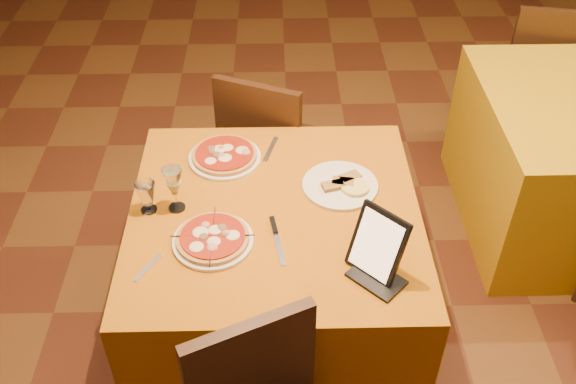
{
  "coord_description": "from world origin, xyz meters",
  "views": [
    {
      "loc": [
        -0.07,
        -1.93,
        2.38
      ],
      "look_at": [
        -0.03,
        -0.16,
        0.86
      ],
      "focal_mm": 40.0,
      "sensor_mm": 36.0,
      "label": 1
    }
  ],
  "objects_px": {
    "main_table": "(276,277)",
    "tablet": "(378,244)",
    "chair_main_far": "(274,145)",
    "pizza_near": "(213,239)",
    "chair_side_far": "(536,68)",
    "water_glass": "(147,197)",
    "pizza_far": "(225,156)",
    "wine_glass": "(174,189)"
  },
  "relations": [
    {
      "from": "chair_side_far",
      "to": "tablet",
      "type": "relative_size",
      "value": 3.73
    },
    {
      "from": "chair_main_far",
      "to": "chair_side_far",
      "type": "height_order",
      "value": "same"
    },
    {
      "from": "main_table",
      "to": "chair_side_far",
      "type": "height_order",
      "value": "chair_side_far"
    },
    {
      "from": "pizza_far",
      "to": "tablet",
      "type": "xyz_separation_m",
      "value": [
        0.54,
        -0.63,
        0.1
      ]
    },
    {
      "from": "tablet",
      "to": "chair_side_far",
      "type": "bearing_deg",
      "value": 101.23
    },
    {
      "from": "pizza_far",
      "to": "chair_main_far",
      "type": "bearing_deg",
      "value": 67.63
    },
    {
      "from": "pizza_near",
      "to": "pizza_far",
      "type": "height_order",
      "value": "same"
    },
    {
      "from": "chair_side_far",
      "to": "water_glass",
      "type": "xyz_separation_m",
      "value": [
        -2.04,
        -1.53,
        0.36
      ]
    },
    {
      "from": "main_table",
      "to": "chair_main_far",
      "type": "bearing_deg",
      "value": 90.0
    },
    {
      "from": "pizza_far",
      "to": "chair_side_far",
      "type": "bearing_deg",
      "value": 34.74
    },
    {
      "from": "pizza_near",
      "to": "chair_side_far",
      "type": "bearing_deg",
      "value": 43.82
    },
    {
      "from": "chair_side_far",
      "to": "pizza_near",
      "type": "bearing_deg",
      "value": 54.68
    },
    {
      "from": "chair_main_far",
      "to": "wine_glass",
      "type": "bearing_deg",
      "value": 88.27
    },
    {
      "from": "water_glass",
      "to": "tablet",
      "type": "bearing_deg",
      "value": -21.26
    },
    {
      "from": "wine_glass",
      "to": "pizza_near",
      "type": "bearing_deg",
      "value": -51.41
    },
    {
      "from": "chair_side_far",
      "to": "water_glass",
      "type": "bearing_deg",
      "value": 47.83
    },
    {
      "from": "main_table",
      "to": "water_glass",
      "type": "relative_size",
      "value": 8.46
    },
    {
      "from": "chair_side_far",
      "to": "pizza_far",
      "type": "height_order",
      "value": "chair_side_far"
    },
    {
      "from": "water_glass",
      "to": "tablet",
      "type": "distance_m",
      "value": 0.88
    },
    {
      "from": "pizza_near",
      "to": "tablet",
      "type": "bearing_deg",
      "value": -13.91
    },
    {
      "from": "main_table",
      "to": "tablet",
      "type": "distance_m",
      "value": 0.67
    },
    {
      "from": "wine_glass",
      "to": "water_glass",
      "type": "bearing_deg",
      "value": -175.33
    },
    {
      "from": "water_glass",
      "to": "pizza_far",
      "type": "bearing_deg",
      "value": 48.75
    },
    {
      "from": "pizza_far",
      "to": "wine_glass",
      "type": "xyz_separation_m",
      "value": [
        -0.17,
        -0.3,
        0.08
      ]
    },
    {
      "from": "pizza_near",
      "to": "wine_glass",
      "type": "distance_m",
      "value": 0.25
    },
    {
      "from": "wine_glass",
      "to": "water_glass",
      "type": "distance_m",
      "value": 0.11
    },
    {
      "from": "chair_main_far",
      "to": "water_glass",
      "type": "height_order",
      "value": "chair_main_far"
    },
    {
      "from": "main_table",
      "to": "wine_glass",
      "type": "height_order",
      "value": "wine_glass"
    },
    {
      "from": "main_table",
      "to": "chair_side_far",
      "type": "relative_size",
      "value": 1.21
    },
    {
      "from": "pizza_near",
      "to": "tablet",
      "type": "relative_size",
      "value": 1.19
    },
    {
      "from": "tablet",
      "to": "main_table",
      "type": "bearing_deg",
      "value": -176.97
    },
    {
      "from": "chair_main_far",
      "to": "chair_side_far",
      "type": "distance_m",
      "value": 1.72
    },
    {
      "from": "chair_main_far",
      "to": "chair_side_far",
      "type": "xyz_separation_m",
      "value": [
        1.56,
        0.73,
        0.0
      ]
    },
    {
      "from": "main_table",
      "to": "pizza_far",
      "type": "relative_size",
      "value": 3.67
    },
    {
      "from": "chair_side_far",
      "to": "water_glass",
      "type": "relative_size",
      "value": 7.0
    },
    {
      "from": "chair_main_far",
      "to": "pizza_far",
      "type": "distance_m",
      "value": 0.62
    },
    {
      "from": "chair_main_far",
      "to": "wine_glass",
      "type": "distance_m",
      "value": 0.96
    },
    {
      "from": "pizza_near",
      "to": "chair_main_far",
      "type": "bearing_deg",
      "value": 77.31
    },
    {
      "from": "chair_side_far",
      "to": "tablet",
      "type": "bearing_deg",
      "value": 67.44
    },
    {
      "from": "pizza_near",
      "to": "wine_glass",
      "type": "relative_size",
      "value": 1.53
    },
    {
      "from": "chair_side_far",
      "to": "chair_main_far",
      "type": "bearing_deg",
      "value": 35.83
    },
    {
      "from": "main_table",
      "to": "tablet",
      "type": "relative_size",
      "value": 4.51
    }
  ]
}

